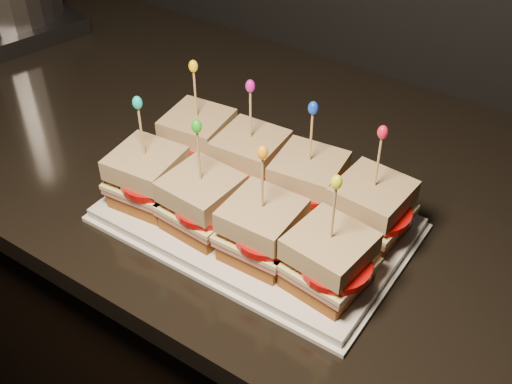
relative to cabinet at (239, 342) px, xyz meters
The scene contains 61 objects.
cabinet is the anchor object (origin of this frame).
granite_slab 0.47m from the cabinet, ahead, with size 2.24×0.66×0.03m, color black.
platter 0.52m from the cabinet, 45.27° to the right, with size 0.37×0.23×0.02m, color white.
platter_rim 0.52m from the cabinet, 45.27° to the right, with size 0.38×0.24×0.01m, color white.
sandwich_0_bread_bot 0.52m from the cabinet, 93.62° to the right, with size 0.08×0.08×0.02m, color brown.
sandwich_0_ham 0.53m from the cabinet, 93.62° to the right, with size 0.09×0.08×0.01m, color #B35856.
sandwich_0_cheese 0.54m from the cabinet, 93.62° to the right, with size 0.09×0.09×0.01m, color #EBD88F.
sandwich_0_tomato 0.55m from the cabinet, 84.95° to the right, with size 0.08×0.08×0.01m, color #AC0A09.
sandwich_0_bread_top 0.56m from the cabinet, 93.62° to the right, with size 0.08×0.08×0.03m, color brown.
sandwich_0_pick 0.61m from the cabinet, 93.62° to the right, with size 0.00×0.00×0.09m, color tan.
sandwich_0_frill 0.65m from the cabinet, 93.62° to the right, with size 0.01×0.01×0.02m, color yellow.
sandwich_1_bread_bot 0.52m from the cabinet, 42.34° to the right, with size 0.08×0.08×0.02m, color brown.
sandwich_1_ham 0.54m from the cabinet, 42.34° to the right, with size 0.09×0.08×0.01m, color #B35856.
sandwich_1_cheese 0.55m from the cabinet, 42.34° to the right, with size 0.09×0.09×0.01m, color #EBD88F.
sandwich_1_tomato 0.56m from the cabinet, 40.67° to the right, with size 0.08×0.08×0.01m, color #AC0A09.
sandwich_1_bread_top 0.57m from the cabinet, 42.34° to the right, with size 0.08×0.08×0.03m, color brown.
sandwich_1_pick 0.61m from the cabinet, 42.34° to the right, with size 0.00×0.00×0.09m, color tan.
sandwich_1_frill 0.66m from the cabinet, 42.34° to the right, with size 0.01×0.01×0.02m, color #BF1398.
sandwich_2_bread_bot 0.55m from the cabinet, 23.89° to the right, with size 0.08×0.08×0.02m, color brown.
sandwich_2_ham 0.56m from the cabinet, 23.89° to the right, with size 0.09×0.08×0.01m, color #B35856.
sandwich_2_cheese 0.57m from the cabinet, 23.89° to the right, with size 0.09×0.09×0.01m, color #EBD88F.
sandwich_2_tomato 0.58m from the cabinet, 24.07° to the right, with size 0.08×0.08×0.01m, color #AC0A09.
sandwich_2_bread_top 0.59m from the cabinet, 23.89° to the right, with size 0.08×0.08×0.03m, color brown.
sandwich_2_pick 0.63m from the cabinet, 23.89° to the right, with size 0.00×0.00×0.09m, color tan.
sandwich_2_frill 0.67m from the cabinet, 23.89° to the right, with size 0.01×0.01×0.02m, color blue.
sandwich_3_bread_bot 0.58m from the cabinet, 16.31° to the right, with size 0.08×0.08×0.02m, color brown.
sandwich_3_ham 0.59m from the cabinet, 16.31° to the right, with size 0.09×0.08×0.01m, color #B35856.
sandwich_3_cheese 0.60m from the cabinet, 16.31° to the right, with size 0.09×0.09×0.01m, color #EBD88F.
sandwich_3_tomato 0.61m from the cabinet, 16.79° to the right, with size 0.08×0.08×0.01m, color #AC0A09.
sandwich_3_bread_top 0.62m from the cabinet, 16.31° to the right, with size 0.08×0.08×0.03m, color brown.
sandwich_3_pick 0.66m from the cabinet, 16.31° to the right, with size 0.00×0.00×0.09m, color tan.
sandwich_3_frill 0.70m from the cabinet, 16.31° to the right, with size 0.01×0.01×0.02m, color red.
sandwich_4_bread_bot 0.54m from the cabinet, 91.52° to the right, with size 0.08×0.08×0.02m, color brown.
sandwich_4_ham 0.56m from the cabinet, 91.52° to the right, with size 0.09×0.08×0.01m, color #B35856.
sandwich_4_cheese 0.56m from the cabinet, 91.52° to the right, with size 0.09×0.09×0.01m, color #EBD88F.
sandwich_4_tomato 0.57m from the cabinet, 87.79° to the right, with size 0.08×0.08×0.01m, color #AC0A09.
sandwich_4_bread_top 0.59m from the cabinet, 91.52° to the right, with size 0.08×0.08×0.03m, color brown.
sandwich_4_pick 0.63m from the cabinet, 91.52° to the right, with size 0.00×0.00×0.09m, color tan.
sandwich_4_frill 0.67m from the cabinet, 91.52° to the right, with size 0.01×0.01×0.02m, color #11B5A6.
sandwich_5_bread_bot 0.55m from the cabinet, 65.31° to the right, with size 0.08×0.08×0.02m, color brown.
sandwich_5_ham 0.56m from the cabinet, 65.31° to the right, with size 0.09×0.08×0.01m, color #B35856.
sandwich_5_cheese 0.57m from the cabinet, 65.31° to the right, with size 0.09×0.09×0.01m, color #EBD88F.
sandwich_5_tomato 0.58m from the cabinet, 63.01° to the right, with size 0.08×0.08×0.01m, color #AC0A09.
sandwich_5_bread_top 0.59m from the cabinet, 65.31° to the right, with size 0.08×0.08×0.03m, color brown.
sandwich_5_pick 0.64m from the cabinet, 65.31° to the right, with size 0.00×0.00×0.09m, color tan.
sandwich_5_frill 0.68m from the cabinet, 65.31° to the right, with size 0.01×0.01×0.02m, color green.
sandwich_6_bread_bot 0.57m from the cabinet, 46.59° to the right, with size 0.08×0.08×0.02m, color brown.
sandwich_6_ham 0.58m from the cabinet, 46.59° to the right, with size 0.09×0.08×0.01m, color #B35856.
sandwich_6_cheese 0.59m from the cabinet, 46.59° to the right, with size 0.09×0.09×0.01m, color #EBD88F.
sandwich_6_tomato 0.60m from the cabinet, 45.58° to the right, with size 0.08×0.08×0.01m, color #AC0A09.
sandwich_6_bread_top 0.61m from the cabinet, 46.59° to the right, with size 0.08×0.08×0.03m, color brown.
sandwich_6_pick 0.65m from the cabinet, 46.59° to the right, with size 0.00×0.00×0.09m, color tan.
sandwich_6_frill 0.69m from the cabinet, 46.59° to the right, with size 0.01×0.01×0.02m, color #FD9C10.
sandwich_7_bread_bot 0.60m from the cabinet, 34.92° to the right, with size 0.08×0.08×0.02m, color brown.
sandwich_7_ham 0.61m from the cabinet, 34.92° to the right, with size 0.09×0.08×0.01m, color #B35856.
sandwich_7_cheese 0.62m from the cabinet, 34.92° to the right, with size 0.09×0.09×0.01m, color #EBD88F.
sandwich_7_tomato 0.63m from the cabinet, 34.58° to the right, with size 0.08×0.08×0.01m, color #AC0A09.
sandwich_7_bread_top 0.64m from the cabinet, 34.92° to the right, with size 0.08×0.08×0.03m, color brown.
sandwich_7_pick 0.68m from the cabinet, 34.92° to the right, with size 0.00×0.00×0.09m, color tan.
sandwich_7_frill 0.72m from the cabinet, 34.92° to the right, with size 0.01×0.01×0.02m, color #D9E615.
appliance_base 0.78m from the cabinet, behind, with size 0.26×0.21×0.03m, color #262628.
Camera 1 is at (-0.20, 1.05, 1.50)m, focal length 45.00 mm.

